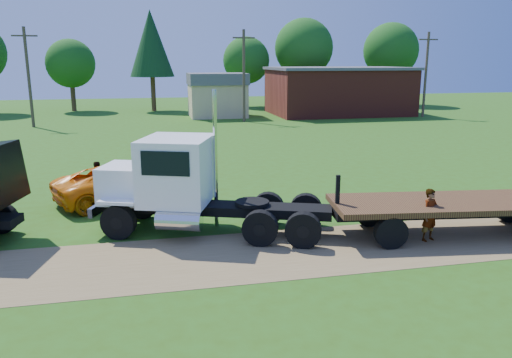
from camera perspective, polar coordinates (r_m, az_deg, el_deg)
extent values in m
plane|color=#2D5212|center=(16.33, 1.58, -8.52)|extent=(140.00, 140.00, 0.00)
cube|color=brown|center=(16.33, 1.58, -8.50)|extent=(120.00, 4.20, 0.01)
cube|color=black|center=(18.12, -4.62, -3.34)|extent=(8.16, 3.85, 0.33)
cylinder|color=black|center=(18.09, -15.44, -4.75)|extent=(1.28, 0.78, 1.22)
cylinder|color=black|center=(18.09, -15.44, -4.75)|extent=(0.54, 0.53, 0.43)
cylinder|color=black|center=(20.18, -12.83, -2.70)|extent=(1.28, 0.78, 1.22)
cylinder|color=black|center=(20.18, -12.83, -2.70)|extent=(0.54, 0.53, 0.43)
cylinder|color=black|center=(16.80, 0.48, -5.65)|extent=(1.28, 0.78, 1.22)
cylinder|color=black|center=(16.80, 0.48, -5.65)|extent=(0.54, 0.53, 0.43)
cylinder|color=black|center=(19.04, 1.39, -3.33)|extent=(1.28, 0.78, 1.22)
cylinder|color=black|center=(19.04, 1.39, -3.33)|extent=(0.54, 0.53, 0.43)
cylinder|color=black|center=(16.69, 5.41, -5.85)|extent=(1.28, 0.78, 1.22)
cylinder|color=black|center=(16.69, 5.41, -5.85)|extent=(0.54, 0.53, 0.43)
cylinder|color=black|center=(18.95, 5.72, -3.49)|extent=(1.28, 0.78, 1.22)
cylinder|color=black|center=(18.95, 5.72, -3.49)|extent=(0.54, 0.53, 0.43)
cube|color=white|center=(18.82, -14.10, -0.46)|extent=(2.52, 2.45, 1.33)
cube|color=silver|center=(19.22, -16.85, -0.51)|extent=(0.66, 1.59, 1.11)
cube|color=silver|center=(19.44, -16.84, -2.72)|extent=(1.03, 2.45, 0.33)
cube|color=white|center=(18.11, -8.98, 1.05)|extent=(3.10, 3.30, 2.33)
cube|color=black|center=(18.37, -12.45, 2.66)|extent=(0.81, 2.10, 0.94)
cube|color=black|center=(16.76, -10.34, 1.74)|extent=(1.57, 0.61, 0.83)
cube|color=black|center=(19.28, -7.90, 3.35)|extent=(1.57, 0.61, 0.83)
cube|color=white|center=(17.88, -15.58, -2.56)|extent=(1.42, 0.93, 0.11)
cube|color=white|center=(20.00, -12.94, -0.72)|extent=(1.42, 0.93, 0.11)
cylinder|color=silver|center=(17.22, -8.76, -4.75)|extent=(1.68, 1.16, 0.66)
cylinder|color=silver|center=(18.32, -4.65, 2.20)|extent=(0.20, 0.20, 5.09)
cylinder|color=black|center=(17.82, -0.45, -2.74)|extent=(1.56, 1.56, 0.13)
cylinder|color=black|center=(20.24, -27.00, -4.03)|extent=(1.13, 0.59, 1.08)
cylinder|color=black|center=(20.24, -27.00, -4.03)|extent=(0.45, 0.44, 0.38)
imported|color=orange|center=(22.74, -14.96, -0.48)|extent=(6.43, 4.83, 1.62)
cube|color=#371B11|center=(19.09, 21.90, -2.57)|extent=(9.10, 3.76, 0.20)
cube|color=black|center=(19.17, 21.82, -3.36)|extent=(8.90, 2.22, 0.28)
cylinder|color=black|center=(17.17, 15.16, -5.92)|extent=(1.14, 0.47, 1.10)
cylinder|color=black|center=(19.25, 12.82, -3.67)|extent=(1.14, 0.47, 1.10)
cylinder|color=black|center=(21.57, 26.95, -2.97)|extent=(1.14, 0.47, 1.10)
cube|color=black|center=(17.44, 9.32, -1.33)|extent=(0.15, 0.15, 1.10)
imported|color=#999999|center=(18.17, 19.27, -3.91)|extent=(0.78, 0.64, 1.85)
imported|color=#999999|center=(23.90, -17.73, 0.00)|extent=(0.97, 0.89, 1.62)
cube|color=maroon|center=(58.94, 9.36, 9.79)|extent=(15.00, 10.00, 5.00)
cube|color=#545459|center=(58.84, 9.46, 12.36)|extent=(15.40, 10.40, 0.30)
cube|color=tan|center=(55.40, -4.43, 8.97)|extent=(6.00, 5.00, 3.60)
cube|color=#545459|center=(55.26, -4.48, 11.35)|extent=(6.20, 5.40, 1.20)
cylinder|color=#463A28|center=(50.78, -24.54, 10.47)|extent=(0.28, 0.28, 9.00)
cube|color=#463A28|center=(50.79, -24.96, 14.63)|extent=(2.20, 0.14, 0.14)
cylinder|color=#463A28|center=(50.65, -1.39, 11.65)|extent=(0.28, 0.28, 9.00)
cube|color=#463A28|center=(50.67, -1.42, 15.84)|extent=(2.20, 0.14, 0.14)
cylinder|color=#463A28|center=(57.90, 18.82, 11.18)|extent=(0.28, 0.28, 9.00)
cube|color=#463A28|center=(57.92, 19.11, 14.83)|extent=(2.20, 0.14, 0.14)
cylinder|color=#3D2419|center=(65.37, -20.15, 8.65)|extent=(0.56, 0.56, 3.06)
sphere|color=#184E13|center=(65.21, -20.45, 12.28)|extent=(5.77, 5.77, 5.77)
cylinder|color=#3D2419|center=(62.76, -11.65, 9.53)|extent=(0.56, 0.56, 4.18)
cone|color=black|center=(62.65, -11.91, 14.93)|extent=(5.26, 5.26, 7.77)
cylinder|color=#3D2419|center=(67.43, -1.12, 9.66)|extent=(0.56, 0.56, 3.24)
sphere|color=#184E13|center=(67.28, -1.13, 13.40)|extent=(6.12, 6.12, 6.12)
cylinder|color=#3D2419|center=(69.22, 5.38, 10.06)|extent=(0.56, 0.56, 4.12)
sphere|color=#184E13|center=(69.11, 5.48, 14.69)|extent=(7.77, 7.77, 7.77)
cylinder|color=#3D2419|center=(72.73, 14.89, 9.78)|extent=(0.56, 0.56, 3.95)
sphere|color=#184E13|center=(72.62, 15.15, 14.00)|extent=(7.45, 7.45, 7.45)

